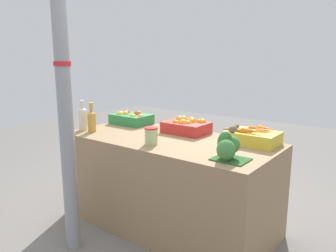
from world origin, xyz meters
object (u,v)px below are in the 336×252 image
at_px(broccoli_pile, 228,147).
at_px(orange_crate, 187,126).
at_px(support_pole, 62,65).
at_px(juice_bottle_amber, 92,120).
at_px(pickle_jar, 151,136).
at_px(sparrow_bird, 233,129).
at_px(carrot_crate, 253,137).
at_px(juice_bottle_cloudy, 83,118).
at_px(apple_crate, 131,118).

bearing_deg(broccoli_pile, orange_crate, 143.07).
relative_size(support_pole, juice_bottle_amber, 10.44).
height_order(pickle_jar, sparrow_bird, sparrow_bird).
bearing_deg(orange_crate, sparrow_bird, -35.50).
bearing_deg(juice_bottle_amber, carrot_crate, 19.69).
bearing_deg(pickle_jar, broccoli_pile, 0.25).
xyz_separation_m(support_pole, orange_crate, (0.37, 0.94, -0.53)).
bearing_deg(support_pole, broccoli_pile, 25.07).
height_order(broccoli_pile, pickle_jar, broccoli_pile).
distance_m(pickle_jar, sparrow_bird, 0.68).
bearing_deg(support_pole, sparrow_bird, 24.40).
bearing_deg(juice_bottle_cloudy, broccoli_pile, -0.30).
height_order(apple_crate, pickle_jar, same).
xyz_separation_m(broccoli_pile, sparrow_bird, (0.03, 0.00, 0.12)).
bearing_deg(sparrow_bird, juice_bottle_cloudy, 106.17).
distance_m(carrot_crate, juice_bottle_amber, 1.36).
relative_size(pickle_jar, sparrow_bird, 0.97).
xyz_separation_m(juice_bottle_cloudy, pickle_jar, (0.80, -0.01, -0.05)).
relative_size(orange_crate, broccoli_pile, 1.68).
bearing_deg(pickle_jar, apple_crate, 144.49).
xyz_separation_m(support_pole, apple_crate, (-0.28, 0.94, -0.53)).
xyz_separation_m(orange_crate, sparrow_bird, (0.67, -0.47, 0.15)).
bearing_deg(sparrow_bird, juice_bottle_amber, 106.15).
bearing_deg(sparrow_bird, pickle_jar, 106.74).
distance_m(apple_crate, carrot_crate, 1.26).
distance_m(juice_bottle_cloudy, sparrow_bird, 1.47).
xyz_separation_m(support_pole, broccoli_pile, (1.00, 0.47, -0.51)).
height_order(apple_crate, broccoli_pile, broccoli_pile).
relative_size(apple_crate, carrot_crate, 1.00).
height_order(carrot_crate, sparrow_bird, sparrow_bird).
bearing_deg(carrot_crate, sparrow_bird, -82.41).
bearing_deg(orange_crate, support_pole, -111.43).
bearing_deg(orange_crate, carrot_crate, -0.79).
relative_size(juice_bottle_cloudy, sparrow_bird, 2.01).
xyz_separation_m(support_pole, pickle_jar, (0.38, 0.47, -0.52)).
relative_size(orange_crate, carrot_crate, 1.00).
bearing_deg(juice_bottle_cloudy, pickle_jar, -0.73).
bearing_deg(juice_bottle_amber, broccoli_pile, -0.33).
bearing_deg(juice_bottle_amber, support_pole, -57.00).
height_order(broccoli_pile, sparrow_bird, sparrow_bird).
distance_m(apple_crate, pickle_jar, 0.81).
height_order(support_pole, sparrow_bird, support_pole).
relative_size(apple_crate, broccoli_pile, 1.68).
bearing_deg(pickle_jar, juice_bottle_cloudy, 179.27).
xyz_separation_m(juice_bottle_amber, pickle_jar, (0.69, -0.01, -0.04)).
bearing_deg(broccoli_pile, apple_crate, 160.04).
distance_m(orange_crate, juice_bottle_amber, 0.83).
height_order(apple_crate, sparrow_bird, sparrow_bird).
bearing_deg(pickle_jar, sparrow_bird, 0.30).
bearing_deg(pickle_jar, carrot_crate, 38.13).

